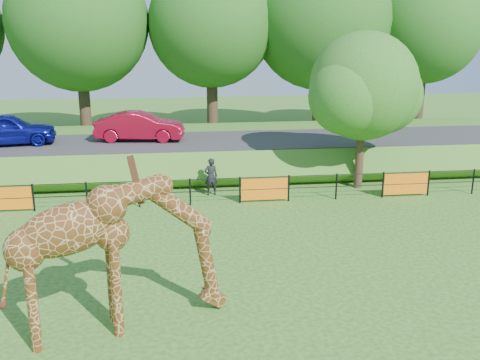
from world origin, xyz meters
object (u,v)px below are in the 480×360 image
at_px(giraffe, 119,255).
at_px(car_red, 140,126).
at_px(car_blue, 7,129).
at_px(visitor, 211,177).
at_px(tree_east, 365,90).

relative_size(giraffe, car_red, 1.16).
relative_size(car_blue, visitor, 2.82).
xyz_separation_m(car_blue, visitor, (9.44, -4.86, -1.39)).
bearing_deg(tree_east, car_red, 154.04).
bearing_deg(tree_east, visitor, -177.05).
xyz_separation_m(car_blue, tree_east, (16.11, -4.52, 2.09)).
bearing_deg(giraffe, tree_east, 33.19).
xyz_separation_m(car_red, visitor, (3.16, -5.13, -1.34)).
bearing_deg(visitor, car_blue, -36.55).
bearing_deg(visitor, tree_east, 173.63).
height_order(car_blue, car_red, car_blue).
xyz_separation_m(giraffe, tree_east, (9.50, 10.61, 2.47)).
bearing_deg(car_red, visitor, -141.11).
distance_m(car_blue, car_red, 6.29).
height_order(car_blue, visitor, car_blue).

